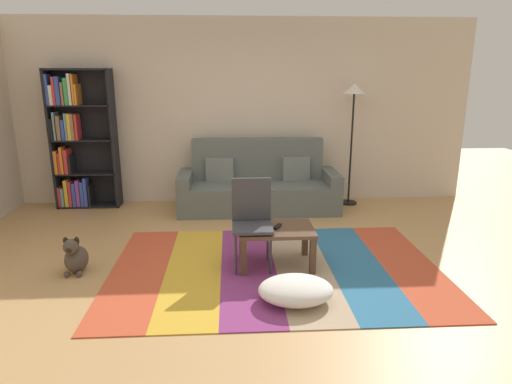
{
  "coord_description": "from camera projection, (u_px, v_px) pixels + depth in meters",
  "views": [
    {
      "loc": [
        -0.21,
        -4.17,
        1.93
      ],
      "look_at": [
        0.07,
        0.56,
        0.65
      ],
      "focal_mm": 31.18,
      "sensor_mm": 36.0,
      "label": 1
    }
  ],
  "objects": [
    {
      "name": "tv_remote",
      "position": [
        277.0,
        226.0,
        4.49
      ],
      "size": [
        0.1,
        0.15,
        0.02
      ],
      "primitive_type": "cube",
      "rotation": [
        0.0,
        0.0,
        -0.42
      ],
      "color": "black",
      "rests_on": "coffee_table"
    },
    {
      "name": "pouf",
      "position": [
        296.0,
        290.0,
        3.84
      ],
      "size": [
        0.65,
        0.52,
        0.2
      ],
      "primitive_type": "ellipsoid",
      "color": "white",
      "rests_on": "rug"
    },
    {
      "name": "rug",
      "position": [
        275.0,
        268.0,
        4.51
      ],
      "size": [
        3.3,
        2.27,
        0.01
      ],
      "color": "#C64C2D",
      "rests_on": "ground_plane"
    },
    {
      "name": "folding_chair",
      "position": [
        252.0,
        215.0,
        4.48
      ],
      "size": [
        0.4,
        0.4,
        0.9
      ],
      "rotation": [
        0.0,
        0.0,
        -0.75
      ],
      "color": "#38383D",
      "rests_on": "ground_plane"
    },
    {
      "name": "bookshelf",
      "position": [
        76.0,
        141.0,
        6.37
      ],
      "size": [
        0.9,
        0.28,
        1.98
      ],
      "color": "black",
      "rests_on": "ground_plane"
    },
    {
      "name": "standing_lamp",
      "position": [
        354.0,
        104.0,
        6.38
      ],
      "size": [
        0.32,
        0.32,
        1.78
      ],
      "color": "black",
      "rests_on": "ground_plane"
    },
    {
      "name": "dog",
      "position": [
        76.0,
        257.0,
        4.4
      ],
      "size": [
        0.22,
        0.35,
        0.4
      ],
      "color": "#473D33",
      "rests_on": "ground_plane"
    },
    {
      "name": "coffee_table",
      "position": [
        276.0,
        234.0,
        4.51
      ],
      "size": [
        0.76,
        0.54,
        0.4
      ],
      "color": "#513826",
      "rests_on": "rug"
    },
    {
      "name": "back_wall",
      "position": [
        244.0,
        112.0,
        6.64
      ],
      "size": [
        6.8,
        0.1,
        2.7
      ],
      "primitive_type": "cube",
      "color": "beige",
      "rests_on": "ground_plane"
    },
    {
      "name": "couch",
      "position": [
        258.0,
        186.0,
        6.41
      ],
      "size": [
        2.26,
        0.8,
        1.0
      ],
      "color": "#59605B",
      "rests_on": "ground_plane"
    },
    {
      "name": "ground_plane",
      "position": [
        252.0,
        268.0,
        4.54
      ],
      "size": [
        14.0,
        14.0,
        0.0
      ],
      "primitive_type": "plane",
      "color": "tan"
    }
  ]
}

